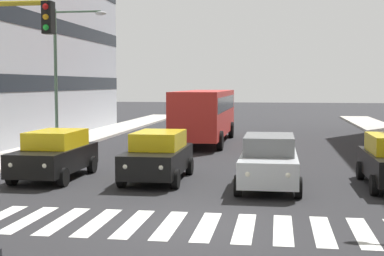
% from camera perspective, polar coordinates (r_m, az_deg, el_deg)
% --- Properties ---
extents(ground_plane, '(180.00, 180.00, 0.00)m').
position_cam_1_polar(ground_plane, '(13.56, -0.40, -9.97)').
color(ground_plane, '#262628').
extents(crosswalk_markings, '(10.35, 2.80, 0.01)m').
position_cam_1_polar(crosswalk_markings, '(13.56, -0.40, -9.95)').
color(crosswalk_markings, silver).
rests_on(crosswalk_markings, ground_plane).
extents(car_1, '(2.02, 4.44, 1.72)m').
position_cam_1_polar(car_1, '(18.37, 7.87, -3.37)').
color(car_1, '#B2B7BC').
rests_on(car_1, ground_plane).
extents(car_2, '(2.02, 4.44, 1.72)m').
position_cam_1_polar(car_2, '(19.66, -3.49, -2.82)').
color(car_2, black).
rests_on(car_2, ground_plane).
extents(car_3, '(2.02, 4.44, 1.72)m').
position_cam_1_polar(car_3, '(20.58, -13.84, -2.61)').
color(car_3, black).
rests_on(car_3, ground_plane).
extents(bus_behind_traffic, '(2.78, 10.50, 3.00)m').
position_cam_1_polar(bus_behind_traffic, '(32.23, 1.36, 1.80)').
color(bus_behind_traffic, red).
rests_on(bus_behind_traffic, ground_plane).
extents(street_lamp_right, '(2.73, 0.28, 6.95)m').
position_cam_1_polar(street_lamp_right, '(28.63, -12.96, 6.42)').
color(street_lamp_right, '#4C6B56').
rests_on(street_lamp_right, sidewalk_right).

